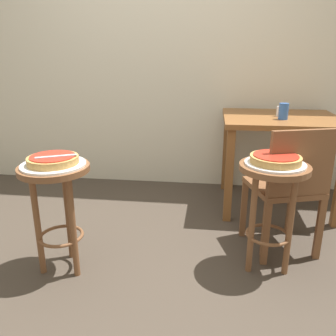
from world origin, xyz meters
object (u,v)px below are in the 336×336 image
Objects in this scene: stool_middle at (272,192)px; pizza_server_knife at (56,156)px; serving_plate_foreground at (53,165)px; pizza_foreground at (53,160)px; dining_table at (280,132)px; stool_foreground at (57,193)px; pizza_middle at (276,159)px; condiment_shaker at (279,111)px; serving_plate_middle at (275,164)px; cup_near_edge at (283,111)px; wooden_chair at (288,186)px.

pizza_server_knife reaches higher than stool_middle.
pizza_foreground is (-0.00, 0.00, 0.03)m from serving_plate_foreground.
stool_middle is 0.72× the size of dining_table.
stool_foreground is at bearing 121.28° from pizza_server_knife.
pizza_server_knife is (-1.20, -0.19, 0.03)m from pizza_middle.
serving_plate_foreground is at bearing -141.35° from condiment_shaker.
stool_middle is at bearing -90.00° from serving_plate_middle.
stool_foreground is 1.82m from condiment_shaker.
stool_middle is at bearing -102.28° from cup_near_edge.
cup_near_edge is 0.56× the size of pizza_server_knife.
stool_foreground is 1.41m from wooden_chair.
wooden_chair is (1.36, 0.36, -0.03)m from stool_foreground.
serving_plate_foreground is 0.07m from pizza_server_knife.
serving_plate_foreground is 1.26m from stool_middle.
serving_plate_middle is 0.97m from condiment_shaker.
pizza_server_knife is (-1.38, -1.01, -0.11)m from cup_near_edge.
cup_near_edge is at bearing 35.10° from serving_plate_foreground.
pizza_middle is (1.23, 0.17, 0.03)m from serving_plate_foreground.
stool_foreground is 2.34× the size of pizza_middle.
stool_foreground is at bearing -144.90° from cup_near_edge.
cup_near_edge reaches higher than pizza_server_knife.
stool_foreground is 0.72× the size of dining_table.
condiment_shaker is at bearing 79.91° from stool_middle.
serving_plate_foreground is (-0.00, 0.00, 0.17)m from stool_foreground.
condiment_shaker reaches higher than stool_foreground.
stool_middle is 0.91m from cup_near_edge.
serving_plate_foreground is 1.26× the size of pizza_middle.
pizza_foreground is at bearing -144.90° from cup_near_edge.
pizza_server_knife is (0.03, -0.02, 0.23)m from stool_foreground.
stool_middle is 2.34× the size of pizza_middle.
stool_middle is at bearing -124.51° from wooden_chair.
pizza_middle is at bearing -101.43° from dining_table.
condiment_shaker is at bearing 38.65° from stool_foreground.
pizza_foreground is at bearing -172.10° from pizza_middle.
pizza_foreground is at bearing -172.10° from stool_middle.
stool_foreground is 5.40× the size of cup_near_edge.
stool_middle is (1.23, 0.17, -0.20)m from pizza_foreground.
dining_table is 11.43× the size of condiment_shaker.
serving_plate_middle is 1.54× the size of pizza_server_knife.
serving_plate_middle is (0.00, 0.00, 0.17)m from stool_middle.
pizza_foreground is 1.73m from cup_near_edge.
condiment_shaker is (0.17, 0.95, 0.32)m from stool_middle.
cup_near_edge reaches higher than wooden_chair.
pizza_server_knife is at bearing -33.69° from stool_foreground.
serving_plate_foreground is at bearing -144.90° from cup_near_edge.
condiment_shaker is (-0.01, 0.13, -0.02)m from cup_near_edge.
cup_near_edge is at bearing 35.10° from stool_foreground.
wooden_chair is at bearing 14.89° from serving_plate_foreground.
wooden_chair is at bearing -94.26° from cup_near_edge.
pizza_server_knife is (-1.33, -0.38, 0.26)m from wooden_chair.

